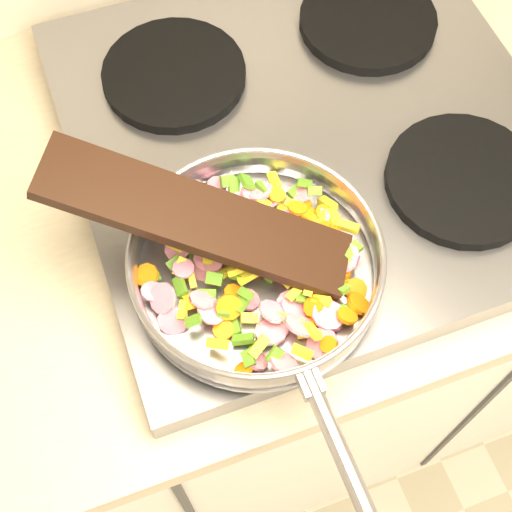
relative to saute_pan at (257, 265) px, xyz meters
name	(u,v)px	position (x,y,z in m)	size (l,w,h in m)	color
cooktop	(311,138)	(0.14, 0.18, -0.06)	(0.60, 0.60, 0.04)	#939399
grate_fl	(246,250)	(0.00, 0.04, -0.04)	(0.19, 0.19, 0.02)	black
grate_fr	(463,179)	(0.28, 0.04, -0.04)	(0.19, 0.19, 0.02)	black
grate_bl	(174,74)	(0.00, 0.32, -0.04)	(0.19, 0.19, 0.02)	black
grate_br	(368,21)	(0.28, 0.32, -0.04)	(0.19, 0.19, 0.02)	black
saute_pan	(257,265)	(0.00, 0.00, 0.00)	(0.31, 0.48, 0.05)	#9E9EA5
vegetable_heap	(267,261)	(0.01, 0.00, -0.01)	(0.26, 0.27, 0.05)	#CA134F
wooden_spatula	(198,218)	(-0.05, 0.05, 0.05)	(0.33, 0.08, 0.02)	black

